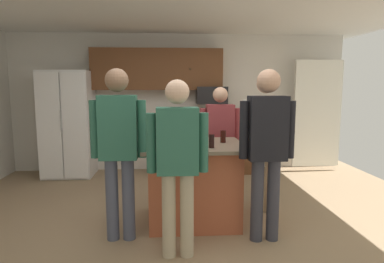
{
  "coord_description": "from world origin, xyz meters",
  "views": [
    {
      "loc": [
        -0.18,
        -3.64,
        1.61
      ],
      "look_at": [
        0.1,
        0.46,
        1.05
      ],
      "focal_mm": 30.88,
      "sensor_mm": 36.0,
      "label": 1
    }
  ],
  "objects_px": {
    "person_guest_by_door": "(178,157)",
    "glass_stout_tall": "(212,141)",
    "person_guest_right": "(267,143)",
    "glass_short_whisky": "(195,134)",
    "mug_blue_stoneware": "(176,140)",
    "microwave_over_range": "(211,95)",
    "glass_pilsner": "(161,138)",
    "person_elder_center": "(119,142)",
    "person_host_foreground": "(265,134)",
    "glass_dark_ale": "(186,140)",
    "kitchen_island": "(194,182)",
    "person_guest_left": "(220,136)",
    "refrigerator": "(68,124)",
    "tumbler_amber": "(223,137)"
  },
  "relations": [
    {
      "from": "glass_pilsner",
      "to": "person_guest_left",
      "type": "bearing_deg",
      "value": 45.34
    },
    {
      "from": "glass_dark_ale",
      "to": "microwave_over_range",
      "type": "bearing_deg",
      "value": 76.58
    },
    {
      "from": "refrigerator",
      "to": "tumbler_amber",
      "type": "bearing_deg",
      "value": -41.29
    },
    {
      "from": "person_guest_right",
      "to": "tumbler_amber",
      "type": "distance_m",
      "value": 0.71
    },
    {
      "from": "glass_short_whisky",
      "to": "mug_blue_stoneware",
      "type": "relative_size",
      "value": 1.1
    },
    {
      "from": "microwave_over_range",
      "to": "refrigerator",
      "type": "bearing_deg",
      "value": -177.4
    },
    {
      "from": "person_guest_right",
      "to": "glass_short_whisky",
      "type": "relative_size",
      "value": 12.16
    },
    {
      "from": "refrigerator",
      "to": "person_guest_by_door",
      "type": "relative_size",
      "value": 1.13
    },
    {
      "from": "person_elder_center",
      "to": "person_host_foreground",
      "type": "bearing_deg",
      "value": -7.56
    },
    {
      "from": "person_guest_by_door",
      "to": "glass_stout_tall",
      "type": "height_order",
      "value": "person_guest_by_door"
    },
    {
      "from": "kitchen_island",
      "to": "glass_stout_tall",
      "type": "distance_m",
      "value": 0.63
    },
    {
      "from": "refrigerator",
      "to": "microwave_over_range",
      "type": "height_order",
      "value": "refrigerator"
    },
    {
      "from": "person_guest_by_door",
      "to": "glass_stout_tall",
      "type": "relative_size",
      "value": 11.2
    },
    {
      "from": "kitchen_island",
      "to": "glass_pilsner",
      "type": "xyz_separation_m",
      "value": [
        -0.38,
        -0.06,
        0.55
      ]
    },
    {
      "from": "person_guest_left",
      "to": "glass_stout_tall",
      "type": "distance_m",
      "value": 1.04
    },
    {
      "from": "person_guest_left",
      "to": "glass_pilsner",
      "type": "relative_size",
      "value": 9.46
    },
    {
      "from": "microwave_over_range",
      "to": "person_host_foreground",
      "type": "distance_m",
      "value": 2.22
    },
    {
      "from": "glass_stout_tall",
      "to": "person_guest_right",
      "type": "bearing_deg",
      "value": -27.97
    },
    {
      "from": "person_elder_center",
      "to": "glass_pilsner",
      "type": "xyz_separation_m",
      "value": [
        0.43,
        0.36,
        -0.02
      ]
    },
    {
      "from": "microwave_over_range",
      "to": "mug_blue_stoneware",
      "type": "height_order",
      "value": "microwave_over_range"
    },
    {
      "from": "glass_stout_tall",
      "to": "glass_pilsner",
      "type": "bearing_deg",
      "value": 160.21
    },
    {
      "from": "person_guest_by_door",
      "to": "person_guest_left",
      "type": "distance_m",
      "value": 1.69
    },
    {
      "from": "refrigerator",
      "to": "person_elder_center",
      "type": "bearing_deg",
      "value": -63.92
    },
    {
      "from": "person_guest_right",
      "to": "person_host_foreground",
      "type": "bearing_deg",
      "value": -66.97
    },
    {
      "from": "person_guest_by_door",
      "to": "glass_stout_tall",
      "type": "bearing_deg",
      "value": -20.42
    },
    {
      "from": "person_guest_right",
      "to": "person_guest_left",
      "type": "bearing_deg",
      "value": -39.99
    },
    {
      "from": "person_elder_center",
      "to": "glass_pilsner",
      "type": "distance_m",
      "value": 0.56
    },
    {
      "from": "refrigerator",
      "to": "glass_stout_tall",
      "type": "height_order",
      "value": "refrigerator"
    },
    {
      "from": "glass_stout_tall",
      "to": "glass_dark_ale",
      "type": "relative_size",
      "value": 1.03
    },
    {
      "from": "person_guest_left",
      "to": "glass_pilsner",
      "type": "height_order",
      "value": "person_guest_left"
    },
    {
      "from": "glass_pilsner",
      "to": "mug_blue_stoneware",
      "type": "relative_size",
      "value": 1.27
    },
    {
      "from": "refrigerator",
      "to": "person_guest_right",
      "type": "bearing_deg",
      "value": -44.62
    },
    {
      "from": "mug_blue_stoneware",
      "to": "microwave_over_range",
      "type": "bearing_deg",
      "value": 73.26
    },
    {
      "from": "kitchen_island",
      "to": "glass_stout_tall",
      "type": "relative_size",
      "value": 7.78
    },
    {
      "from": "mug_blue_stoneware",
      "to": "tumbler_amber",
      "type": "bearing_deg",
      "value": 7.79
    },
    {
      "from": "microwave_over_range",
      "to": "mug_blue_stoneware",
      "type": "relative_size",
      "value": 4.2
    },
    {
      "from": "person_elder_center",
      "to": "glass_pilsner",
      "type": "height_order",
      "value": "person_elder_center"
    },
    {
      "from": "microwave_over_range",
      "to": "glass_short_whisky",
      "type": "relative_size",
      "value": 3.82
    },
    {
      "from": "person_guest_left",
      "to": "glass_short_whisky",
      "type": "height_order",
      "value": "person_guest_left"
    },
    {
      "from": "person_guest_left",
      "to": "tumbler_amber",
      "type": "distance_m",
      "value": 0.69
    },
    {
      "from": "person_guest_by_door",
      "to": "glass_pilsner",
      "type": "distance_m",
      "value": 0.77
    },
    {
      "from": "glass_stout_tall",
      "to": "refrigerator",
      "type": "bearing_deg",
      "value": 132.45
    },
    {
      "from": "person_host_foreground",
      "to": "tumbler_amber",
      "type": "xyz_separation_m",
      "value": [
        -0.54,
        -0.14,
        -0.01
      ]
    },
    {
      "from": "person_elder_center",
      "to": "glass_stout_tall",
      "type": "bearing_deg",
      "value": -18.45
    },
    {
      "from": "person_guest_left",
      "to": "person_guest_by_door",
      "type": "bearing_deg",
      "value": 7.53
    },
    {
      "from": "tumbler_amber",
      "to": "person_guest_left",
      "type": "bearing_deg",
      "value": 84.49
    },
    {
      "from": "refrigerator",
      "to": "glass_dark_ale",
      "type": "distance_m",
      "value": 3.13
    },
    {
      "from": "refrigerator",
      "to": "kitchen_island",
      "type": "height_order",
      "value": "refrigerator"
    },
    {
      "from": "person_elder_center",
      "to": "person_guest_by_door",
      "type": "bearing_deg",
      "value": -61.29
    },
    {
      "from": "person_host_foreground",
      "to": "person_guest_left",
      "type": "distance_m",
      "value": 0.73
    }
  ]
}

